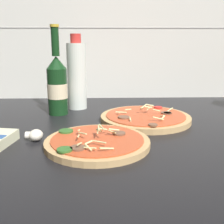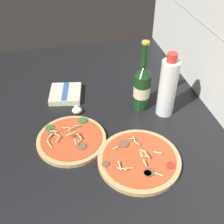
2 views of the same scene
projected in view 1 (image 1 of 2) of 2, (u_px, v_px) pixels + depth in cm
name	position (u px, v px, depth cm)	size (l,w,h in cm)	color
counter_slab	(132.00, 137.00, 71.78)	(160.00, 90.00, 2.50)	black
tile_backsplash	(121.00, 28.00, 108.74)	(160.00, 1.13, 60.00)	silver
pizza_near	(97.00, 142.00, 62.40)	(23.47, 23.47, 4.72)	tan
pizza_far	(146.00, 118.00, 81.90)	(26.17, 26.17, 4.99)	tan
beer_bottle	(57.00, 84.00, 87.55)	(6.25, 6.25, 27.50)	#143819
oil_bottle	(77.00, 75.00, 94.68)	(6.42, 6.42, 24.98)	silver
mushroom_left	(35.00, 135.00, 65.56)	(4.00, 3.81, 2.67)	white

